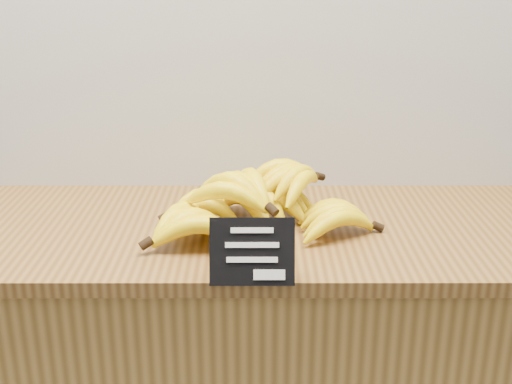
% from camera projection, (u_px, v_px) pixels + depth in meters
% --- Properties ---
extents(counter_top, '(1.30, 0.54, 0.03)m').
position_uv_depth(counter_top, '(256.00, 230.00, 1.38)').
color(counter_top, brown).
rests_on(counter_top, counter).
extents(chalkboard_sign, '(0.15, 0.04, 0.11)m').
position_uv_depth(chalkboard_sign, '(252.00, 252.00, 1.10)').
color(chalkboard_sign, black).
rests_on(chalkboard_sign, counter_top).
extents(banana_pile, '(0.48, 0.35, 0.12)m').
position_uv_depth(banana_pile, '(254.00, 203.00, 1.34)').
color(banana_pile, yellow).
rests_on(banana_pile, counter_top).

